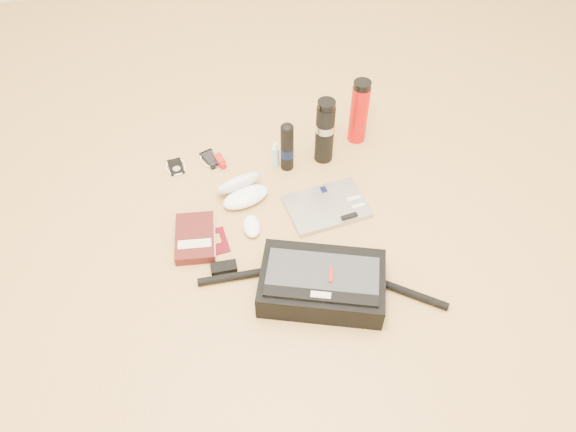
{
  "coord_description": "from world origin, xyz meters",
  "views": [
    {
      "loc": [
        -0.29,
        -1.18,
        1.58
      ],
      "look_at": [
        0.01,
        0.09,
        0.06
      ],
      "focal_mm": 35.0,
      "sensor_mm": 36.0,
      "label": 1
    }
  ],
  "objects_px": {
    "laptop": "(327,206)",
    "thermos_red": "(359,112)",
    "messenger_bag": "(321,283)",
    "thermos_black": "(325,131)",
    "book": "(196,238)"
  },
  "relations": [
    {
      "from": "laptop",
      "to": "thermos_red",
      "type": "bearing_deg",
      "value": 50.5
    },
    {
      "from": "messenger_bag",
      "to": "thermos_black",
      "type": "relative_size",
      "value": 2.76
    },
    {
      "from": "laptop",
      "to": "thermos_red",
      "type": "height_order",
      "value": "thermos_red"
    },
    {
      "from": "messenger_bag",
      "to": "book",
      "type": "distance_m",
      "value": 0.49
    },
    {
      "from": "messenger_bag",
      "to": "thermos_black",
      "type": "bearing_deg",
      "value": 93.56
    },
    {
      "from": "thermos_red",
      "to": "book",
      "type": "bearing_deg",
      "value": -151.65
    },
    {
      "from": "thermos_black",
      "to": "laptop",
      "type": "bearing_deg",
      "value": -102.56
    },
    {
      "from": "laptop",
      "to": "messenger_bag",
      "type": "bearing_deg",
      "value": -115.88
    },
    {
      "from": "messenger_bag",
      "to": "thermos_red",
      "type": "distance_m",
      "value": 0.79
    },
    {
      "from": "laptop",
      "to": "book",
      "type": "xyz_separation_m",
      "value": [
        -0.5,
        -0.04,
        0.01
      ]
    },
    {
      "from": "messenger_bag",
      "to": "laptop",
      "type": "height_order",
      "value": "messenger_bag"
    },
    {
      "from": "laptop",
      "to": "thermos_black",
      "type": "height_order",
      "value": "thermos_black"
    },
    {
      "from": "messenger_bag",
      "to": "thermos_red",
      "type": "relative_size",
      "value": 2.76
    },
    {
      "from": "book",
      "to": "thermos_red",
      "type": "bearing_deg",
      "value": 35.83
    },
    {
      "from": "messenger_bag",
      "to": "book",
      "type": "height_order",
      "value": "messenger_bag"
    }
  ]
}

